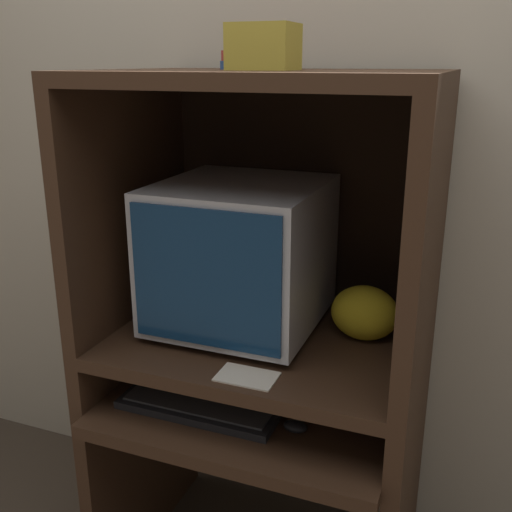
% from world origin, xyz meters
% --- Properties ---
extents(wall_back, '(6.00, 0.06, 2.60)m').
position_xyz_m(wall_back, '(0.00, 0.68, 1.30)').
color(wall_back, '#B2A893').
rests_on(wall_back, ground_plane).
extents(desk_base, '(0.84, 0.66, 0.63)m').
position_xyz_m(desk_base, '(0.00, 0.27, 0.39)').
color(desk_base, '#382316').
rests_on(desk_base, ground_plane).
extents(desk_monitor_shelf, '(0.84, 0.62, 0.16)m').
position_xyz_m(desk_monitor_shelf, '(0.00, 0.31, 0.76)').
color(desk_monitor_shelf, '#382316').
rests_on(desk_monitor_shelf, desk_base).
extents(hutch_upper, '(0.84, 0.62, 0.68)m').
position_xyz_m(hutch_upper, '(0.00, 0.34, 1.23)').
color(hutch_upper, '#382316').
rests_on(hutch_upper, desk_monitor_shelf).
extents(crt_monitor, '(0.42, 0.45, 0.40)m').
position_xyz_m(crt_monitor, '(-0.08, 0.34, 1.00)').
color(crt_monitor, '#B2B2B7').
rests_on(crt_monitor, desk_monitor_shelf).
extents(keyboard, '(0.42, 0.17, 0.03)m').
position_xyz_m(keyboard, '(-0.11, 0.14, 0.65)').
color(keyboard, black).
rests_on(keyboard, desk_base).
extents(mouse, '(0.06, 0.04, 0.03)m').
position_xyz_m(mouse, '(0.15, 0.14, 0.65)').
color(mouse, black).
rests_on(mouse, desk_base).
extents(snack_bag, '(0.18, 0.13, 0.14)m').
position_xyz_m(snack_bag, '(0.26, 0.37, 0.87)').
color(snack_bag, gold).
rests_on(snack_bag, desk_monitor_shelf).
extents(book_stack, '(0.14, 0.13, 0.04)m').
position_xyz_m(book_stack, '(-0.06, 0.40, 1.50)').
color(book_stack, navy).
rests_on(book_stack, hutch_upper).
extents(paper_card, '(0.14, 0.09, 0.00)m').
position_xyz_m(paper_card, '(0.05, 0.07, 0.80)').
color(paper_card, beige).
rests_on(paper_card, desk_monitor_shelf).
extents(storage_box, '(0.14, 0.12, 0.10)m').
position_xyz_m(storage_box, '(0.01, 0.27, 1.53)').
color(storage_box, gold).
rests_on(storage_box, hutch_upper).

